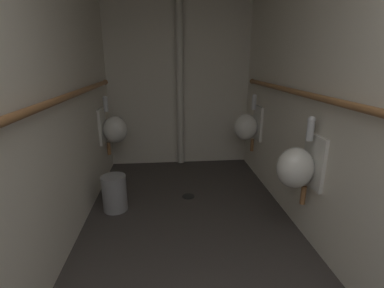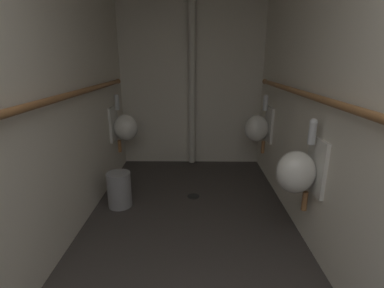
% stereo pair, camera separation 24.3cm
% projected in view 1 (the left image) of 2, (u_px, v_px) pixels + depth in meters
% --- Properties ---
extents(floor, '(2.13, 4.22, 0.08)m').
position_uv_depth(floor, '(193.00, 252.00, 2.33)').
color(floor, '#383330').
rests_on(floor, ground).
extents(wall_left, '(0.06, 4.22, 2.68)m').
position_uv_depth(wall_left, '(38.00, 86.00, 1.84)').
color(wall_left, silver).
rests_on(wall_left, ground).
extents(wall_right, '(0.06, 4.22, 2.68)m').
position_uv_depth(wall_right, '(334.00, 84.00, 2.02)').
color(wall_right, silver).
rests_on(wall_right, ground).
extents(wall_back, '(2.13, 0.06, 2.68)m').
position_uv_depth(wall_back, '(179.00, 72.00, 3.91)').
color(wall_back, silver).
rests_on(wall_back, ground).
extents(urinal_left_mid, '(0.32, 0.30, 0.76)m').
position_uv_depth(urinal_left_mid, '(113.00, 129.00, 3.48)').
color(urinal_left_mid, silver).
extents(urinal_right_mid, '(0.32, 0.30, 0.76)m').
position_uv_depth(urinal_right_mid, '(298.00, 166.00, 2.25)').
color(urinal_right_mid, silver).
extents(urinal_right_far, '(0.32, 0.30, 0.76)m').
position_uv_depth(urinal_right_far, '(247.00, 126.00, 3.61)').
color(urinal_right_far, silver).
extents(supply_pipe_left, '(0.06, 3.47, 0.06)m').
position_uv_depth(supply_pipe_left, '(54.00, 102.00, 1.88)').
color(supply_pipe_left, '#936038').
extents(supply_pipe_right, '(0.06, 3.42, 0.06)m').
position_uv_depth(supply_pipe_right, '(321.00, 98.00, 2.04)').
color(supply_pipe_right, '#936038').
extents(standpipe_back_wall, '(0.10, 0.10, 2.63)m').
position_uv_depth(standpipe_back_wall, '(180.00, 72.00, 3.81)').
color(standpipe_back_wall, beige).
rests_on(standpipe_back_wall, ground).
extents(floor_drain, '(0.14, 0.14, 0.01)m').
position_uv_depth(floor_drain, '(188.00, 196.00, 3.19)').
color(floor_drain, black).
rests_on(floor_drain, ground).
extents(waste_bin, '(0.25, 0.25, 0.38)m').
position_uv_depth(waste_bin, '(115.00, 193.00, 2.86)').
color(waste_bin, gray).
rests_on(waste_bin, ground).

